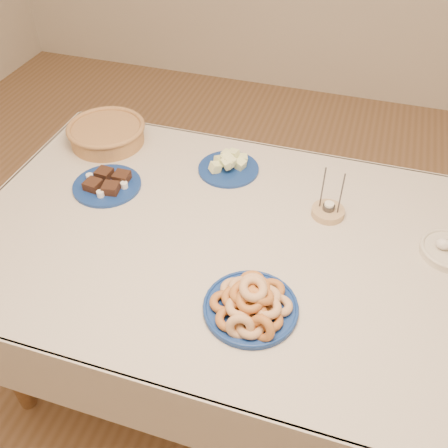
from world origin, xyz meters
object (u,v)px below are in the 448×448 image
at_px(brownie_plate, 107,184).
at_px(dining_table, 229,260).
at_px(melon_plate, 229,165).
at_px(candle_holder, 328,211).
at_px(wicker_basket, 107,133).
at_px(donut_platter, 251,304).

bearing_deg(brownie_plate, dining_table, -13.26).
xyz_separation_m(melon_plate, brownie_plate, (-0.38, -0.23, -0.01)).
bearing_deg(candle_holder, wicker_basket, 169.18).
height_order(donut_platter, brownie_plate, donut_platter).
distance_m(melon_plate, candle_holder, 0.42).
height_order(dining_table, wicker_basket, wicker_basket).
bearing_deg(donut_platter, candle_holder, 73.32).
distance_m(dining_table, wicker_basket, 0.74).
bearing_deg(donut_platter, brownie_plate, 149.14).
bearing_deg(candle_holder, brownie_plate, -173.62).
bearing_deg(wicker_basket, candle_holder, -10.82).
distance_m(donut_platter, melon_plate, 0.66).
relative_size(wicker_basket, candle_holder, 2.03).
height_order(donut_platter, candle_holder, candle_holder).
distance_m(dining_table, brownie_plate, 0.52).
relative_size(brownie_plate, wicker_basket, 0.76).
bearing_deg(dining_table, donut_platter, -61.19).
height_order(melon_plate, brownie_plate, melon_plate).
xyz_separation_m(brownie_plate, candle_holder, (0.77, 0.09, 0.00)).
xyz_separation_m(dining_table, wicker_basket, (-0.62, 0.37, 0.15)).
height_order(dining_table, melon_plate, melon_plate).
height_order(brownie_plate, wicker_basket, wicker_basket).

